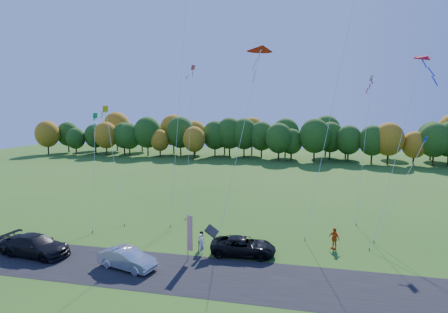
% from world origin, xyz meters
% --- Properties ---
extents(ground, '(160.00, 160.00, 0.00)m').
position_xyz_m(ground, '(0.00, 0.00, 0.00)').
color(ground, '#295616').
extents(asphalt_strip, '(90.00, 6.00, 0.01)m').
position_xyz_m(asphalt_strip, '(0.00, -4.00, 0.01)').
color(asphalt_strip, black).
rests_on(asphalt_strip, ground).
extents(tree_line, '(116.00, 12.00, 10.00)m').
position_xyz_m(tree_line, '(0.00, 55.00, 0.00)').
color(tree_line, '#1E4711').
rests_on(tree_line, ground).
extents(black_suv, '(5.21, 2.58, 1.42)m').
position_xyz_m(black_suv, '(2.85, 0.04, 0.71)').
color(black_suv, black).
rests_on(black_suv, ground).
extents(silver_sedan, '(4.63, 2.53, 1.45)m').
position_xyz_m(silver_sedan, '(-4.96, -4.08, 0.72)').
color(silver_sedan, silver).
rests_on(silver_sedan, ground).
extents(dark_truck_a, '(5.75, 2.83, 1.61)m').
position_xyz_m(dark_truck_a, '(-13.05, -3.52, 0.80)').
color(dark_truck_a, black).
rests_on(dark_truck_a, ground).
extents(dark_truck_b, '(4.57, 2.12, 1.52)m').
position_xyz_m(dark_truck_b, '(-14.25, -3.39, 0.76)').
color(dark_truck_b, black).
rests_on(dark_truck_b, ground).
extents(person_tailgate_a, '(0.55, 0.71, 1.72)m').
position_xyz_m(person_tailgate_a, '(-0.37, -0.70, 0.86)').
color(person_tailgate_a, white).
rests_on(person_tailgate_a, ground).
extents(person_tailgate_b, '(0.72, 0.86, 1.57)m').
position_xyz_m(person_tailgate_b, '(-0.61, 0.26, 0.78)').
color(person_tailgate_b, gray).
rests_on(person_tailgate_b, ground).
extents(person_east, '(1.04, 1.04, 1.78)m').
position_xyz_m(person_east, '(9.97, 2.82, 0.89)').
color(person_east, '#D75614').
rests_on(person_east, ground).
extents(feather_flag, '(0.46, 0.21, 3.64)m').
position_xyz_m(feather_flag, '(-0.94, -1.94, 2.22)').
color(feather_flag, '#999999').
rests_on(feather_flag, ground).
extents(kite_delta_blue, '(3.30, 12.63, 31.89)m').
position_xyz_m(kite_delta_blue, '(-5.83, 11.04, 16.07)').
color(kite_delta_blue, '#4C3F33').
rests_on(kite_delta_blue, ground).
extents(kite_parafoil_orange, '(7.84, 11.71, 32.06)m').
position_xyz_m(kite_parafoil_orange, '(10.69, 9.81, 15.83)').
color(kite_parafoil_orange, '#4C3F33').
rests_on(kite_parafoil_orange, ground).
extents(kite_delta_red, '(3.91, 10.50, 19.22)m').
position_xyz_m(kite_delta_red, '(1.69, 6.36, 9.31)').
color(kite_delta_red, '#4C3F33').
rests_on(kite_delta_red, ground).
extents(kite_parafoil_rainbow, '(6.32, 7.44, 16.91)m').
position_xyz_m(kite_parafoil_rainbow, '(15.93, 8.41, 8.34)').
color(kite_parafoil_rainbow, '#4C3F33').
rests_on(kite_parafoil_rainbow, ground).
extents(kite_diamond_yellow, '(5.53, 6.23, 12.27)m').
position_xyz_m(kite_diamond_yellow, '(-12.17, 7.20, 5.86)').
color(kite_diamond_yellow, '#4C3F33').
rests_on(kite_diamond_yellow, ground).
extents(kite_diamond_green, '(2.01, 4.19, 11.38)m').
position_xyz_m(kite_diamond_green, '(-12.45, 3.87, 5.59)').
color(kite_diamond_green, '#4C3F33').
rests_on(kite_diamond_green, ground).
extents(kite_diamond_white, '(2.45, 6.98, 15.55)m').
position_xyz_m(kite_diamond_white, '(13.63, 12.69, 7.60)').
color(kite_diamond_white, '#4C3F33').
rests_on(kite_diamond_white, ground).
extents(kite_diamond_pink, '(1.66, 7.41, 16.95)m').
position_xyz_m(kite_diamond_pink, '(-5.02, 11.00, 8.36)').
color(kite_diamond_pink, '#4C3F33').
rests_on(kite_diamond_pink, ground).
extents(kite_diamond_blue_low, '(5.25, 4.25, 9.37)m').
position_xyz_m(kite_diamond_blue_low, '(15.14, 4.92, 4.50)').
color(kite_diamond_blue_low, '#4C3F33').
rests_on(kite_diamond_blue_low, ground).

